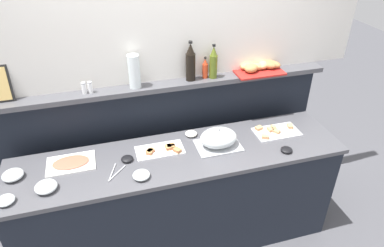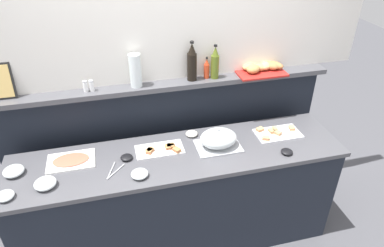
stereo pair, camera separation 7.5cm
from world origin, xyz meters
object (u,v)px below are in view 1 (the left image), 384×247
serving_cloche (218,138)px  hot_sauce_bottle (205,69)px  sandwich_platter_side (275,131)px  wine_bottle_dark (191,63)px  condiment_bowl_dark (127,159)px  cold_cuts_platter (71,163)px  glass_bowl_large (6,201)px  water_carafe (134,71)px  bread_basket (260,67)px  glass_bowl_extra (13,175)px  glass_bowl_medium (46,187)px  serving_tongs (114,173)px  pepper_shaker (90,87)px  olive_oil_bottle (213,63)px  glass_bowl_small (141,175)px  condiment_bowl_red (191,134)px  salt_shaker (84,88)px  sandwich_platter_rear (161,150)px  condiment_bowl_teal (287,150)px

serving_cloche → hot_sauce_bottle: 0.57m
sandwich_platter_side → wine_bottle_dark: wine_bottle_dark is taller
condiment_bowl_dark → cold_cuts_platter: bearing=169.8°
glass_bowl_large → condiment_bowl_dark: 0.81m
hot_sauce_bottle → water_carafe: 0.56m
bread_basket → glass_bowl_extra: bearing=-169.7°
glass_bowl_medium → serving_cloche: bearing=6.7°
serving_tongs → pepper_shaker: bearing=99.0°
glass_bowl_medium → olive_oil_bottle: olive_oil_bottle is taller
serving_tongs → glass_bowl_medium: bearing=-174.6°
serving_cloche → bread_basket: size_ratio=0.82×
glass_bowl_small → olive_oil_bottle: bearing=39.6°
glass_bowl_extra → wine_bottle_dark: wine_bottle_dark is taller
cold_cuts_platter → glass_bowl_extra: (-0.38, -0.05, 0.02)m
serving_cloche → serving_tongs: (-0.80, -0.10, -0.07)m
glass_bowl_extra → condiment_bowl_red: 1.32m
glass_bowl_extra → serving_tongs: glass_bowl_extra is taller
pepper_shaker → bread_basket: 1.37m
cold_cuts_platter → condiment_bowl_dark: condiment_bowl_dark is taller
condiment_bowl_red → salt_shaker: bearing=166.4°
glass_bowl_extra → pepper_shaker: 0.80m
sandwich_platter_rear → condiment_bowl_red: 0.31m
sandwich_platter_side → pepper_shaker: 1.50m
bread_basket → glass_bowl_large: bearing=-163.2°
glass_bowl_medium → bread_basket: 1.86m
glass_bowl_large → serving_tongs: bearing=7.9°
glass_bowl_extra → hot_sauce_bottle: (1.48, 0.36, 0.45)m
condiment_bowl_teal → pepper_shaker: pepper_shaker is taller
serving_cloche → olive_oil_bottle: (0.08, 0.38, 0.45)m
sandwich_platter_side → serving_cloche: bearing=-174.2°
condiment_bowl_dark → water_carafe: 0.65m
wine_bottle_dark → pepper_shaker: (-0.77, -0.01, -0.10)m
pepper_shaker → bread_basket: pepper_shaker is taller
condiment_bowl_teal → olive_oil_bottle: olive_oil_bottle is taller
wine_bottle_dark → salt_shaker: bearing=-179.5°
serving_cloche → hot_sauce_bottle: hot_sauce_bottle is taller
sandwich_platter_rear → wine_bottle_dark: 0.70m
serving_tongs → bread_basket: (1.29, 0.50, 0.43)m
cold_cuts_platter → condiment_bowl_teal: bearing=-10.7°
cold_cuts_platter → sandwich_platter_side: bearing=-1.3°
hot_sauce_bottle → condiment_bowl_red: bearing=-131.0°
cold_cuts_platter → salt_shaker: bearing=60.4°
serving_cloche → glass_bowl_small: 0.66m
condiment_bowl_dark → serving_cloche: bearing=-1.4°
condiment_bowl_red → glass_bowl_small: bearing=-139.6°
water_carafe → cold_cuts_platter: bearing=-151.4°
serving_tongs → wine_bottle_dark: bearing=35.7°
sandwich_platter_rear → hot_sauce_bottle: (0.45, 0.34, 0.47)m
serving_tongs → wine_bottle_dark: (0.69, 0.50, 0.54)m
glass_bowl_large → bread_basket: 2.10m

